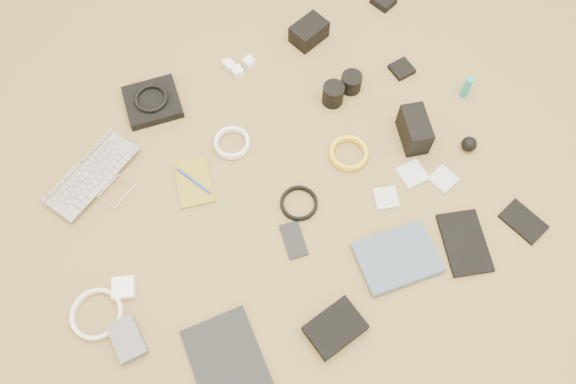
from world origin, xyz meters
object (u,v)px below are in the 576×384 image
tablet (227,359)px  phone (294,240)px  dslr_camera (309,32)px  paperback (410,284)px  laptop (104,183)px

tablet → phone: 0.38m
tablet → phone: bearing=38.7°
dslr_camera → paperback: dslr_camera is taller
laptop → dslr_camera: (0.84, 0.16, 0.02)m
tablet → phone: tablet is taller
laptop → dslr_camera: bearing=-13.2°
phone → paperback: paperback is taller
laptop → tablet: bearing=-107.7°
tablet → paperback: (0.54, -0.09, 0.01)m
laptop → phone: 0.61m
dslr_camera → tablet: dslr_camera is taller
dslr_camera → phone: (-0.43, -0.62, -0.03)m
tablet → paperback: bearing=-1.4°
laptop → paperback: bearing=-74.5°
laptop → tablet: 0.66m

